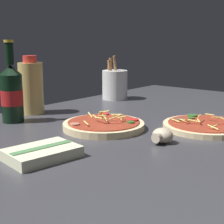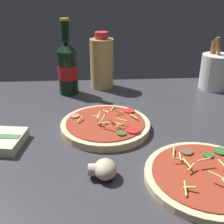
{
  "view_description": "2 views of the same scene",
  "coord_description": "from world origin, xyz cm",
  "views": [
    {
      "loc": [
        -81.23,
        -58.37,
        27.65
      ],
      "look_at": [
        -7.15,
        3.13,
        7.1
      ],
      "focal_mm": 55.0,
      "sensor_mm": 36.0,
      "label": 1
    },
    {
      "loc": [
        -12.22,
        -60.95,
        37.45
      ],
      "look_at": [
        -8.11,
        3.18,
        7.74
      ],
      "focal_mm": 45.0,
      "sensor_mm": 36.0,
      "label": 2
    }
  ],
  "objects": [
    {
      "name": "beer_bottle",
      "position": [
        -21.2,
        31.25,
        11.63
      ],
      "size": [
        6.65,
        6.65,
        24.93
      ],
      "color": "black",
      "rests_on": "counter_slab"
    },
    {
      "name": "counter_slab",
      "position": [
        0.0,
        0.0,
        1.25
      ],
      "size": [
        160.0,
        90.0,
        2.5
      ],
      "color": "#38383D",
      "rests_on": "ground"
    },
    {
      "name": "pizza_far",
      "position": [
        -9.75,
        4.05,
        3.57
      ],
      "size": [
        23.23,
        23.23,
        5.54
      ],
      "color": "beige",
      "rests_on": "counter_slab"
    },
    {
      "name": "mushroom_left",
      "position": [
        -10.94,
        -16.01,
        4.37
      ],
      "size": [
        5.62,
        5.35,
        3.75
      ],
      "color": "beige",
      "rests_on": "counter_slab"
    },
    {
      "name": "utensil_crock",
      "position": [
        30.74,
        33.09,
        8.79
      ],
      "size": [
        10.66,
        10.66,
        18.34
      ],
      "color": "silver",
      "rests_on": "counter_slab"
    },
    {
      "name": "pizza_near",
      "position": [
        8.8,
        -18.19,
        3.37
      ],
      "size": [
        23.93,
        23.93,
        4.01
      ],
      "color": "beige",
      "rests_on": "counter_slab"
    },
    {
      "name": "oil_bottle",
      "position": [
        -9.56,
        37.02,
        11.57
      ],
      "size": [
        8.33,
        8.33,
        19.72
      ],
      "color": "#D6B766",
      "rests_on": "counter_slab"
    }
  ]
}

